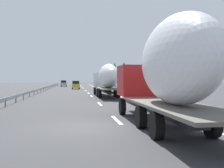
% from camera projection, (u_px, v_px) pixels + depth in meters
% --- Properties ---
extents(ground_plane, '(260.00, 260.00, 0.00)m').
position_uv_depth(ground_plane, '(76.00, 91.00, 52.52)').
color(ground_plane, '#38383A').
extents(lane_stripe_0, '(3.20, 0.20, 0.01)m').
position_uv_depth(lane_stripe_0, '(117.00, 120.00, 15.14)').
color(lane_stripe_0, white).
rests_on(lane_stripe_0, ground_plane).
extents(lane_stripe_1, '(3.20, 0.20, 0.01)m').
position_uv_depth(lane_stripe_1, '(100.00, 104.00, 24.91)').
color(lane_stripe_1, white).
rests_on(lane_stripe_1, ground_plane).
extents(lane_stripe_2, '(3.20, 0.20, 0.01)m').
position_uv_depth(lane_stripe_2, '(91.00, 96.00, 36.34)').
color(lane_stripe_2, white).
rests_on(lane_stripe_2, ground_plane).
extents(lane_stripe_3, '(3.20, 0.20, 0.01)m').
position_uv_depth(lane_stripe_3, '(88.00, 93.00, 43.71)').
color(lane_stripe_3, white).
rests_on(lane_stripe_3, ground_plane).
extents(lane_stripe_4, '(3.20, 0.20, 0.01)m').
position_uv_depth(lane_stripe_4, '(86.00, 91.00, 53.13)').
color(lane_stripe_4, white).
rests_on(lane_stripe_4, ground_plane).
extents(lane_stripe_5, '(3.20, 0.20, 0.01)m').
position_uv_depth(lane_stripe_5, '(83.00, 88.00, 67.64)').
color(lane_stripe_5, white).
rests_on(lane_stripe_5, ground_plane).
extents(lane_stripe_6, '(3.20, 0.20, 0.01)m').
position_uv_depth(lane_stripe_6, '(82.00, 87.00, 74.14)').
color(lane_stripe_6, white).
rests_on(lane_stripe_6, ground_plane).
extents(lane_stripe_7, '(3.20, 0.20, 0.01)m').
position_uv_depth(lane_stripe_7, '(81.00, 86.00, 86.03)').
color(lane_stripe_7, white).
rests_on(lane_stripe_7, ground_plane).
extents(lane_stripe_8, '(3.20, 0.20, 0.01)m').
position_uv_depth(lane_stripe_8, '(81.00, 86.00, 89.54)').
color(lane_stripe_8, white).
rests_on(lane_stripe_8, ground_plane).
extents(lane_stripe_9, '(3.20, 0.20, 0.01)m').
position_uv_depth(lane_stripe_9, '(80.00, 86.00, 93.46)').
color(lane_stripe_9, white).
rests_on(lane_stripe_9, ground_plane).
extents(edge_line_right, '(110.00, 0.20, 0.01)m').
position_uv_depth(edge_line_right, '(102.00, 90.00, 58.23)').
color(edge_line_right, white).
rests_on(edge_line_right, ground_plane).
extents(truck_lead, '(14.33, 2.55, 4.06)m').
position_uv_depth(truck_lead, '(107.00, 78.00, 34.49)').
color(truck_lead, silver).
rests_on(truck_lead, ground_plane).
extents(truck_trailing, '(13.35, 2.55, 4.84)m').
position_uv_depth(truck_trailing, '(167.00, 69.00, 12.36)').
color(truck_trailing, '#B21919').
rests_on(truck_trailing, ground_plane).
extents(car_silver_hatch, '(4.58, 1.74, 1.86)m').
position_uv_depth(car_silver_hatch, '(64.00, 83.00, 83.11)').
color(car_silver_hatch, '#ADB2B7').
rests_on(car_silver_hatch, ground_plane).
extents(car_yellow_coupe, '(4.23, 1.75, 1.85)m').
position_uv_depth(car_yellow_coupe, '(76.00, 85.00, 62.44)').
color(car_yellow_coupe, gold).
rests_on(car_yellow_coupe, ground_plane).
extents(road_sign, '(0.10, 0.90, 3.49)m').
position_uv_depth(road_sign, '(106.00, 78.00, 61.11)').
color(road_sign, gray).
rests_on(road_sign, ground_plane).
extents(tree_0, '(3.99, 3.99, 6.93)m').
position_uv_depth(tree_0, '(124.00, 72.00, 75.37)').
color(tree_0, '#472D19').
rests_on(tree_0, ground_plane).
extents(tree_1, '(2.97, 2.97, 6.08)m').
position_uv_depth(tree_1, '(118.00, 74.00, 83.83)').
color(tree_1, '#472D19').
rests_on(tree_1, ground_plane).
extents(tree_2, '(2.53, 2.53, 5.89)m').
position_uv_depth(tree_2, '(105.00, 75.00, 94.45)').
color(tree_2, '#472D19').
rests_on(tree_2, ground_plane).
extents(tree_3, '(3.64, 3.64, 6.05)m').
position_uv_depth(tree_3, '(124.00, 72.00, 63.73)').
color(tree_3, '#472D19').
rests_on(tree_3, ground_plane).
extents(tree_4, '(3.21, 3.21, 7.24)m').
position_uv_depth(tree_4, '(115.00, 72.00, 84.21)').
color(tree_4, '#472D19').
rests_on(tree_4, ground_plane).
extents(guardrail_median, '(94.00, 0.10, 0.76)m').
position_uv_depth(guardrail_median, '(46.00, 87.00, 54.65)').
color(guardrail_median, '#9EA0A5').
rests_on(guardrail_median, ground_plane).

